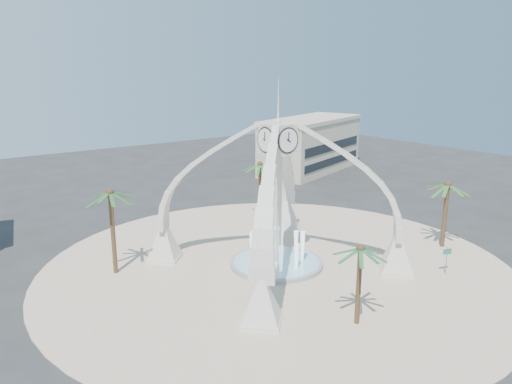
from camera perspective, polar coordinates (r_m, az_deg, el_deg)
ground at (r=43.61m, az=2.36°, el=-8.41°), size 140.00×140.00×0.00m
plaza at (r=43.60m, az=2.36°, el=-8.37°), size 40.00×40.00×0.06m
clock_tower at (r=41.55m, az=2.45°, el=-0.12°), size 17.94×17.94×16.30m
fountain at (r=43.50m, az=2.36°, el=-8.06°), size 8.00×8.00×3.62m
building_ne at (r=82.06m, az=6.27°, el=5.43°), size 21.87×14.17×8.60m
palm_east at (r=49.40m, az=21.07°, el=0.72°), size 4.88×4.88×6.95m
palm_west at (r=41.53m, az=-16.34°, el=-0.19°), size 4.91×4.91×7.72m
palm_north at (r=54.98m, az=0.45°, el=3.10°), size 5.09×5.09×6.99m
palm_south at (r=33.04m, az=11.86°, el=-6.46°), size 4.64×4.64×6.04m
street_sign at (r=44.17m, az=20.99°, el=-6.71°), size 0.83×0.33×2.39m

